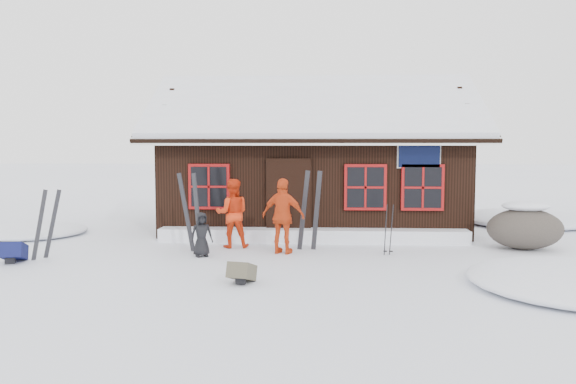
# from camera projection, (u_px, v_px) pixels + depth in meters

# --- Properties ---
(ground) EXTENTS (120.00, 120.00, 0.00)m
(ground) POSITION_uv_depth(u_px,v_px,m) (239.00, 260.00, 11.71)
(ground) COLOR white
(ground) RESTS_ON ground
(mountain_hut) EXTENTS (8.90, 6.09, 4.42)m
(mountain_hut) POSITION_uv_depth(u_px,v_px,m) (314.00, 173.00, 16.45)
(mountain_hut) COLOR black
(mountain_hut) RESTS_ON ground
(snow_drift) EXTENTS (7.60, 0.60, 0.35)m
(snow_drift) POSITION_uv_depth(u_px,v_px,m) (312.00, 235.00, 13.85)
(snow_drift) COLOR white
(snow_drift) RESTS_ON ground
(snow_mounds) EXTENTS (20.60, 13.20, 0.48)m
(snow_mounds) POSITION_uv_depth(u_px,v_px,m) (319.00, 245.00, 13.47)
(snow_mounds) COLOR white
(snow_mounds) RESTS_ON ground
(skier_orange_left) EXTENTS (0.86, 0.71, 1.61)m
(skier_orange_left) POSITION_uv_depth(u_px,v_px,m) (232.00, 213.00, 13.07)
(skier_orange_left) COLOR red
(skier_orange_left) RESTS_ON ground
(skier_orange_right) EXTENTS (1.05, 0.69, 1.67)m
(skier_orange_right) POSITION_uv_depth(u_px,v_px,m) (283.00, 216.00, 12.31)
(skier_orange_right) COLOR red
(skier_orange_right) RESTS_ON ground
(skier_crouched) EXTENTS (0.55, 0.48, 0.96)m
(skier_crouched) POSITION_uv_depth(u_px,v_px,m) (202.00, 234.00, 12.01)
(skier_crouched) COLOR black
(skier_crouched) RESTS_ON ground
(boulder) EXTENTS (1.71, 1.28, 1.00)m
(boulder) POSITION_uv_depth(u_px,v_px,m) (525.00, 227.00, 12.88)
(boulder) COLOR #4D463E
(boulder) RESTS_ON ground
(ski_pair_left) EXTENTS (0.55, 0.37, 1.51)m
(ski_pair_left) POSITION_uv_depth(u_px,v_px,m) (46.00, 225.00, 11.82)
(ski_pair_left) COLOR black
(ski_pair_left) RESTS_ON ground
(ski_pair_mid) EXTENTS (0.63, 0.31, 1.83)m
(ski_pair_mid) POSITION_uv_depth(u_px,v_px,m) (192.00, 213.00, 12.51)
(ski_pair_mid) COLOR black
(ski_pair_mid) RESTS_ON ground
(ski_pair_right) EXTENTS (0.58, 0.22, 1.87)m
(ski_pair_right) POSITION_uv_depth(u_px,v_px,m) (310.00, 211.00, 12.78)
(ski_pair_right) COLOR black
(ski_pair_right) RESTS_ON ground
(ski_poles) EXTENTS (0.21, 0.10, 1.15)m
(ski_poles) POSITION_uv_depth(u_px,v_px,m) (388.00, 231.00, 12.19)
(ski_poles) COLOR black
(ski_poles) RESTS_ON ground
(backpack_blue) EXTENTS (0.55, 0.65, 0.31)m
(backpack_blue) POSITION_uv_depth(u_px,v_px,m) (14.00, 255.00, 11.44)
(backpack_blue) COLOR #0F1444
(backpack_blue) RESTS_ON ground
(backpack_olive) EXTENTS (0.49, 0.58, 0.27)m
(backpack_olive) POSITION_uv_depth(u_px,v_px,m) (242.00, 275.00, 9.72)
(backpack_olive) COLOR #4E4938
(backpack_olive) RESTS_ON ground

